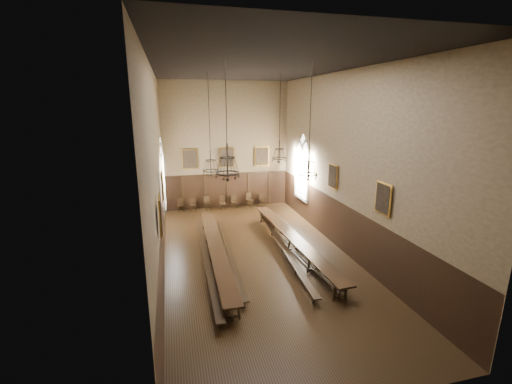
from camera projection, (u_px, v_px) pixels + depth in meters
name	position (u px, v px, depth m)	size (l,w,h in m)	color
floor	(258.00, 257.00, 17.07)	(9.00, 18.00, 0.02)	black
ceiling	(258.00, 66.00, 14.82)	(9.00, 18.00, 0.02)	black
wall_back	(226.00, 146.00, 24.41)	(9.00, 0.02, 9.00)	#7E6C4D
wall_front	(360.00, 242.00, 7.49)	(9.00, 0.02, 9.00)	#7E6C4D
wall_left	(157.00, 173.00, 14.88)	(0.02, 18.00, 9.00)	#7E6C4D
wall_right	(345.00, 165.00, 17.01)	(0.02, 18.00, 9.00)	#7E6C4D
wainscot_panelling	(258.00, 234.00, 16.76)	(9.00, 18.00, 2.50)	black
table_left	(216.00, 254.00, 16.49)	(0.95, 10.54, 0.82)	black
table_right	(293.00, 244.00, 17.67)	(1.17, 10.54, 0.82)	black
bench_left_outer	(206.00, 258.00, 16.24)	(0.49, 10.77, 0.48)	black
bench_left_inner	(229.00, 254.00, 16.85)	(0.63, 9.12, 0.41)	black
bench_right_inner	(282.00, 247.00, 17.55)	(0.97, 10.36, 0.47)	black
bench_right_outer	(304.00, 246.00, 17.70)	(0.68, 9.32, 0.42)	black
chair_0	(181.00, 208.00, 24.22)	(0.45, 0.45, 1.00)	black
chair_1	(193.00, 207.00, 24.37)	(0.43, 0.43, 0.95)	black
chair_2	(208.00, 206.00, 24.66)	(0.56, 0.56, 1.01)	black
chair_3	(223.00, 205.00, 24.90)	(0.42, 0.42, 0.93)	black
chair_4	(234.00, 204.00, 25.15)	(0.48, 0.48, 0.93)	black
chair_5	(250.00, 202.00, 25.44)	(0.59, 0.59, 1.04)	black
chair_6	(262.00, 202.00, 25.69)	(0.46, 0.46, 0.91)	black
chandelier_back_left	(211.00, 164.00, 17.49)	(0.84, 0.84, 5.05)	black
chandelier_back_right	(279.00, 152.00, 18.77)	(0.80, 0.80, 4.62)	black
chandelier_front_left	(227.00, 166.00, 12.76)	(0.90, 0.90, 4.25)	black
chandelier_front_right	(308.00, 167.00, 14.35)	(0.80, 0.80, 4.60)	black
portrait_back_0	(190.00, 159.00, 23.87)	(1.10, 0.12, 1.40)	#BF882D
portrait_back_1	(227.00, 158.00, 24.49)	(1.10, 0.12, 1.40)	#BF882D
portrait_back_2	(262.00, 156.00, 25.10)	(1.10, 0.12, 1.40)	#BF882D
portrait_left_0	(162.00, 186.00, 16.05)	(0.12, 1.00, 1.30)	#BF882D
portrait_left_1	(160.00, 215.00, 11.83)	(0.12, 1.00, 1.30)	#BF882D
portrait_right_0	(333.00, 176.00, 18.12)	(0.12, 1.00, 1.30)	#BF882D
portrait_right_1	(383.00, 198.00, 13.90)	(0.12, 1.00, 1.30)	#BF882D
window_right	(302.00, 167.00, 22.43)	(0.20, 2.20, 4.60)	white
window_left	(163.00, 174.00, 20.34)	(0.20, 2.20, 4.60)	white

